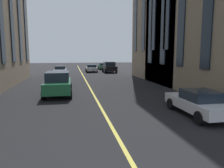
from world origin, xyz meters
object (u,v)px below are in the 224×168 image
car_white_parked_a (199,102)px  car_silver_near (91,68)px  car_silver_parked_b (60,70)px  car_black_mid (109,67)px  car_green_oncoming (103,66)px  car_green_far (58,83)px

car_white_parked_a → car_silver_near: (28.77, 3.04, 0.00)m
car_silver_parked_b → car_silver_near: same height
car_silver_near → car_black_mid: bearing=-117.3°
car_silver_parked_b → car_silver_near: 6.81m
car_green_oncoming → car_green_far: bearing=164.4°
car_white_parked_a → car_silver_parked_b: same height
car_green_far → car_silver_near: (21.67, -4.64, -0.27)m
car_white_parked_a → car_silver_parked_b: size_ratio=1.00×
car_black_mid → car_green_oncoming: bearing=-0.0°
car_silver_near → car_white_parked_a: bearing=-174.0°
car_white_parked_a → car_silver_near: 28.93m
car_silver_parked_b → car_silver_near: size_ratio=1.00×
car_green_oncoming → car_white_parked_a: bearing=180.0°
car_green_far → car_silver_near: size_ratio=1.07×
car_green_far → car_silver_parked_b: car_green_far is taller
car_green_oncoming → car_black_mid: size_ratio=0.94×
car_green_oncoming → car_silver_near: bearing=152.5°
car_green_oncoming → car_black_mid: 7.41m
car_black_mid → car_white_parked_a: car_black_mid is taller
car_green_far → car_black_mid: bearing=-20.9°
car_green_oncoming → car_white_parked_a: same height
car_silver_parked_b → car_silver_near: bearing=-50.8°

